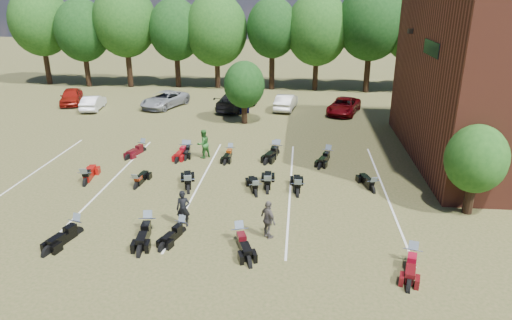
# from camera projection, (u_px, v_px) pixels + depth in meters

# --- Properties ---
(ground) EXTENTS (160.00, 160.00, 0.00)m
(ground) POSITION_uv_depth(u_px,v_px,m) (247.00, 212.00, 21.89)
(ground) COLOR brown
(ground) RESTS_ON ground
(car_0) EXTENTS (2.95, 4.60, 1.46)m
(car_0) POSITION_uv_depth(u_px,v_px,m) (71.00, 96.00, 42.27)
(car_0) COLOR maroon
(car_0) RESTS_ON ground
(car_1) EXTENTS (1.87, 4.01, 1.27)m
(car_1) POSITION_uv_depth(u_px,v_px,m) (93.00, 103.00, 40.35)
(car_1) COLOR silver
(car_1) RESTS_ON ground
(car_2) EXTENTS (4.04, 5.57, 1.41)m
(car_2) POSITION_uv_depth(u_px,v_px,m) (165.00, 100.00, 41.18)
(car_2) COLOR gray
(car_2) RESTS_ON ground
(car_3) EXTENTS (3.64, 5.91, 1.60)m
(car_3) POSITION_uv_depth(u_px,v_px,m) (237.00, 101.00, 40.32)
(car_3) COLOR black
(car_3) RESTS_ON ground
(car_4) EXTENTS (2.56, 4.88, 1.59)m
(car_4) POSITION_uv_depth(u_px,v_px,m) (238.00, 100.00, 40.51)
(car_4) COLOR #0B0F50
(car_4) RESTS_ON ground
(car_5) EXTENTS (2.08, 4.38, 1.39)m
(car_5) POSITION_uv_depth(u_px,v_px,m) (286.00, 102.00, 40.37)
(car_5) COLOR #B5B4B0
(car_5) RESTS_ON ground
(car_6) EXTENTS (3.53, 5.21, 1.33)m
(car_6) POSITION_uv_depth(u_px,v_px,m) (344.00, 106.00, 39.06)
(car_6) COLOR #570409
(car_6) RESTS_ON ground
(car_7) EXTENTS (2.79, 5.54, 1.54)m
(car_7) POSITION_uv_depth(u_px,v_px,m) (440.00, 107.00, 38.15)
(car_7) COLOR #343539
(car_7) RESTS_ON ground
(person_black) EXTENTS (0.66, 0.48, 1.69)m
(person_black) POSITION_uv_depth(u_px,v_px,m) (183.00, 209.00, 20.39)
(person_black) COLOR black
(person_black) RESTS_ON ground
(person_green) EXTENTS (1.13, 1.13, 1.85)m
(person_green) POSITION_uv_depth(u_px,v_px,m) (203.00, 144.00, 28.71)
(person_green) COLOR #296827
(person_green) RESTS_ON ground
(person_grey) EXTENTS (0.95, 1.06, 1.73)m
(person_grey) POSITION_uv_depth(u_px,v_px,m) (268.00, 220.00, 19.39)
(person_grey) COLOR #544E48
(person_grey) RESTS_ON ground
(motorcycle_2) EXTENTS (1.34, 2.48, 1.32)m
(motorcycle_2) POSITION_uv_depth(u_px,v_px,m) (77.00, 234.00, 19.95)
(motorcycle_2) COLOR black
(motorcycle_2) RESTS_ON ground
(motorcycle_3) EXTENTS (1.07, 2.55, 1.38)m
(motorcycle_3) POSITION_uv_depth(u_px,v_px,m) (149.00, 232.00, 20.13)
(motorcycle_3) COLOR black
(motorcycle_3) RESTS_ON ground
(motorcycle_4) EXTENTS (1.24, 2.14, 1.14)m
(motorcycle_4) POSITION_uv_depth(u_px,v_px,m) (182.00, 233.00, 20.05)
(motorcycle_4) COLOR black
(motorcycle_4) RESTS_ON ground
(motorcycle_5) EXTENTS (1.50, 2.49, 1.32)m
(motorcycle_5) POSITION_uv_depth(u_px,v_px,m) (240.00, 242.00, 19.31)
(motorcycle_5) COLOR black
(motorcycle_5) RESTS_ON ground
(motorcycle_6) EXTENTS (1.34, 2.45, 1.30)m
(motorcycle_6) POSITION_uv_depth(u_px,v_px,m) (411.00, 264.00, 17.79)
(motorcycle_6) COLOR #500B0F
(motorcycle_6) RESTS_ON ground
(motorcycle_7) EXTENTS (1.16, 2.56, 1.37)m
(motorcycle_7) POSITION_uv_depth(u_px,v_px,m) (86.00, 184.00, 25.04)
(motorcycle_7) COLOR maroon
(motorcycle_7) RESTS_ON ground
(motorcycle_8) EXTENTS (0.81, 2.13, 1.17)m
(motorcycle_8) POSITION_uv_depth(u_px,v_px,m) (136.00, 188.00, 24.61)
(motorcycle_8) COLOR black
(motorcycle_8) RESTS_ON ground
(motorcycle_9) EXTENTS (1.39, 2.60, 1.38)m
(motorcycle_9) POSITION_uv_depth(u_px,v_px,m) (188.00, 191.00, 24.16)
(motorcycle_9) COLOR black
(motorcycle_9) RESTS_ON ground
(motorcycle_10) EXTENTS (1.24, 2.30, 1.23)m
(motorcycle_10) POSITION_uv_depth(u_px,v_px,m) (256.00, 195.00, 23.73)
(motorcycle_10) COLOR black
(motorcycle_10) RESTS_ON ground
(motorcycle_11) EXTENTS (0.85, 2.38, 1.31)m
(motorcycle_11) POSITION_uv_depth(u_px,v_px,m) (297.00, 195.00, 23.73)
(motorcycle_11) COLOR black
(motorcycle_11) RESTS_ON ground
(motorcycle_12) EXTENTS (0.91, 2.47, 1.36)m
(motorcycle_12) POSITION_uv_depth(u_px,v_px,m) (268.00, 192.00, 24.13)
(motorcycle_12) COLOR black
(motorcycle_12) RESTS_ON ground
(motorcycle_13) EXTENTS (1.26, 2.30, 1.22)m
(motorcycle_13) POSITION_uv_depth(u_px,v_px,m) (372.00, 192.00, 24.15)
(motorcycle_13) COLOR black
(motorcycle_13) RESTS_ON ground
(motorcycle_14) EXTENTS (1.30, 2.29, 1.22)m
(motorcycle_14) POSITION_uv_depth(u_px,v_px,m) (143.00, 152.00, 30.10)
(motorcycle_14) COLOR #470A12
(motorcycle_14) RESTS_ON ground
(motorcycle_15) EXTENTS (0.84, 2.28, 1.25)m
(motorcycle_15) POSITION_uv_depth(u_px,v_px,m) (185.00, 154.00, 29.74)
(motorcycle_15) COLOR maroon
(motorcycle_15) RESTS_ON ground
(motorcycle_16) EXTENTS (0.84, 2.05, 1.11)m
(motorcycle_16) POSITION_uv_depth(u_px,v_px,m) (189.00, 152.00, 29.98)
(motorcycle_16) COLOR black
(motorcycle_16) RESTS_ON ground
(motorcycle_17) EXTENTS (0.81, 2.12, 1.16)m
(motorcycle_17) POSITION_uv_depth(u_px,v_px,m) (230.00, 156.00, 29.31)
(motorcycle_17) COLOR black
(motorcycle_17) RESTS_ON ground
(motorcycle_18) EXTENTS (0.78, 2.05, 1.12)m
(motorcycle_18) POSITION_uv_depth(u_px,v_px,m) (274.00, 152.00, 29.94)
(motorcycle_18) COLOR black
(motorcycle_18) RESTS_ON ground
(motorcycle_19) EXTENTS (1.52, 2.61, 1.39)m
(motorcycle_19) POSITION_uv_depth(u_px,v_px,m) (277.00, 155.00, 29.53)
(motorcycle_19) COLOR black
(motorcycle_19) RESTS_ON ground
(motorcycle_20) EXTENTS (1.44, 2.43, 1.29)m
(motorcycle_20) POSITION_uv_depth(u_px,v_px,m) (327.00, 159.00, 28.71)
(motorcycle_20) COLOR black
(motorcycle_20) RESTS_ON ground
(tree_line) EXTENTS (56.00, 6.00, 9.79)m
(tree_line) POSITION_uv_depth(u_px,v_px,m) (269.00, 28.00, 46.79)
(tree_line) COLOR black
(tree_line) RESTS_ON ground
(young_tree_near_building) EXTENTS (2.80, 2.80, 4.16)m
(young_tree_near_building) POSITION_uv_depth(u_px,v_px,m) (476.00, 159.00, 20.90)
(young_tree_near_building) COLOR black
(young_tree_near_building) RESTS_ON ground
(young_tree_midfield) EXTENTS (3.20, 3.20, 4.70)m
(young_tree_midfield) POSITION_uv_depth(u_px,v_px,m) (244.00, 85.00, 35.43)
(young_tree_midfield) COLOR black
(young_tree_midfield) RESTS_ON ground
(parking_lines) EXTENTS (20.10, 14.00, 0.01)m
(parking_lines) POSITION_uv_depth(u_px,v_px,m) (199.00, 185.00, 24.96)
(parking_lines) COLOR silver
(parking_lines) RESTS_ON ground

